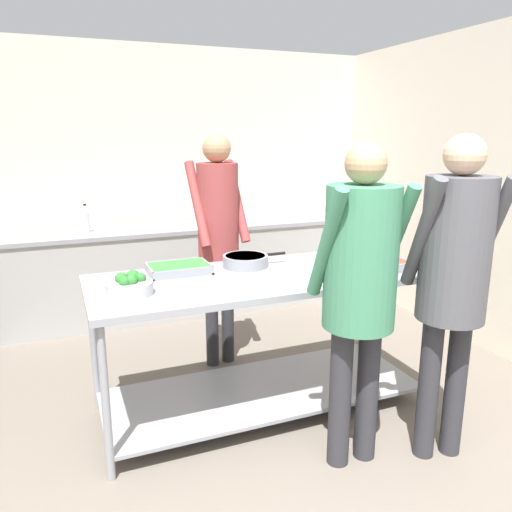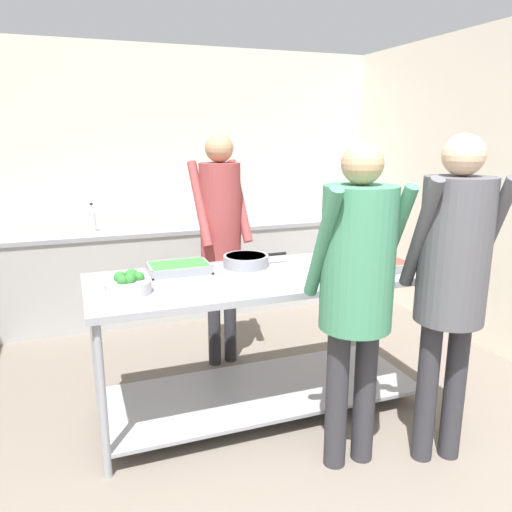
# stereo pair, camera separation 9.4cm
# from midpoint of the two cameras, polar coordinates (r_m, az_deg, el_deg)

# --- Properties ---
(wall_rear) EXTENTS (4.68, 0.06, 2.65)m
(wall_rear) POSITION_cam_midpoint_polar(r_m,az_deg,el_deg) (5.34, -11.48, 8.53)
(wall_rear) COLOR beige
(wall_rear) RESTS_ON ground_plane
(wall_right) EXTENTS (0.06, 4.40, 2.65)m
(wall_right) POSITION_cam_midpoint_polar(r_m,az_deg,el_deg) (4.54, 24.87, 6.63)
(wall_right) COLOR beige
(wall_right) RESTS_ON ground_plane
(back_counter) EXTENTS (4.52, 0.65, 0.90)m
(back_counter) POSITION_cam_midpoint_polar(r_m,az_deg,el_deg) (5.13, -10.23, -1.55)
(back_counter) COLOR #A8A8A8
(back_counter) RESTS_ON ground_plane
(serving_counter) EXTENTS (2.15, 0.85, 0.93)m
(serving_counter) POSITION_cam_midpoint_polar(r_m,az_deg,el_deg) (3.25, -0.17, -7.28)
(serving_counter) COLOR gray
(serving_counter) RESTS_ON ground_plane
(broccoli_bowl) EXTENTS (0.26, 0.26, 0.13)m
(broccoli_bowl) POSITION_cam_midpoint_polar(r_m,az_deg,el_deg) (2.87, -15.15, -3.32)
(broccoli_bowl) COLOR #B2B2B7
(broccoli_bowl) RESTS_ON serving_counter
(serving_tray_roast) EXTENTS (0.39, 0.28, 0.05)m
(serving_tray_roast) POSITION_cam_midpoint_polar(r_m,az_deg,el_deg) (3.25, -9.65, -1.45)
(serving_tray_roast) COLOR gray
(serving_tray_roast) RESTS_ON serving_counter
(sauce_pan) EXTENTS (0.44, 0.30, 0.08)m
(sauce_pan) POSITION_cam_midpoint_polar(r_m,az_deg,el_deg) (3.34, -2.01, -0.51)
(sauce_pan) COLOR gray
(sauce_pan) RESTS_ON serving_counter
(plate_stack) EXTENTS (0.23, 0.23, 0.04)m
(plate_stack) POSITION_cam_midpoint_polar(r_m,az_deg,el_deg) (3.24, 5.91, -1.46)
(plate_stack) COLOR white
(plate_stack) RESTS_ON serving_counter
(serving_tray_vegetables) EXTENTS (0.46, 0.27, 0.05)m
(serving_tray_vegetables) POSITION_cam_midpoint_polar(r_m,az_deg,el_deg) (3.35, 12.50, -1.08)
(serving_tray_vegetables) COLOR gray
(serving_tray_vegetables) RESTS_ON serving_counter
(guest_serving_left) EXTENTS (0.48, 0.38, 1.76)m
(guest_serving_left) POSITION_cam_midpoint_polar(r_m,az_deg,el_deg) (2.62, 10.80, -2.15)
(guest_serving_left) COLOR #2D2D33
(guest_serving_left) RESTS_ON ground_plane
(guest_serving_right) EXTENTS (0.52, 0.43, 1.80)m
(guest_serving_right) POSITION_cam_midpoint_polar(r_m,az_deg,el_deg) (2.80, 20.79, -1.10)
(guest_serving_right) COLOR #2D2D33
(guest_serving_right) RESTS_ON ground_plane
(cook_behind_counter) EXTENTS (0.45, 0.39, 1.80)m
(cook_behind_counter) POSITION_cam_midpoint_polar(r_m,az_deg,el_deg) (3.78, -5.06, 3.67)
(cook_behind_counter) COLOR #2D2D33
(cook_behind_counter) RESTS_ON ground_plane
(water_bottle) EXTENTS (0.06, 0.06, 0.27)m
(water_bottle) POSITION_cam_midpoint_polar(r_m,az_deg,el_deg) (4.88, -19.38, 3.97)
(water_bottle) COLOR silver
(water_bottle) RESTS_ON back_counter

